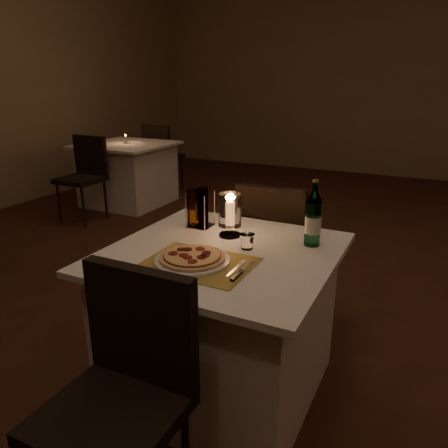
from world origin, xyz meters
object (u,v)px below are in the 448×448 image
at_px(main_table, 222,321).
at_px(chair_far, 274,240).
at_px(chair_near, 125,378).
at_px(tumbler, 247,241).
at_px(neighbor_table_left, 128,174).
at_px(plate, 192,260).
at_px(water_bottle, 313,219).
at_px(hurricane_candle, 230,211).
at_px(pizza, 192,257).

bearing_deg(main_table, chair_far, 90.00).
xyz_separation_m(chair_near, tumbler, (0.09, 0.78, 0.23)).
distance_m(chair_near, tumbler, 0.82).
bearing_deg(neighbor_table_left, plate, -47.51).
xyz_separation_m(chair_far, neighbor_table_left, (-2.55, 1.84, -0.18)).
relative_size(tumbler, water_bottle, 0.23).
height_order(main_table, chair_far, chair_far).
xyz_separation_m(main_table, tumbler, (0.09, 0.07, 0.40)).
bearing_deg(neighbor_table_left, chair_near, -51.99).
height_order(tumbler, neighbor_table_left, tumbler).
height_order(chair_far, neighbor_table_left, chair_far).
bearing_deg(main_table, neighbor_table_left, 135.01).
relative_size(plate, hurricane_candle, 1.49).
bearing_deg(hurricane_candle, water_bottle, 8.30).
height_order(chair_near, hurricane_candle, hurricane_candle).
bearing_deg(pizza, neighbor_table_left, 132.49).
xyz_separation_m(chair_near, hurricane_candle, (-0.05, 0.90, 0.32)).
bearing_deg(water_bottle, chair_near, -109.77).
distance_m(plate, neighbor_table_left, 3.72).
bearing_deg(hurricane_candle, main_table, -75.07).
distance_m(chair_near, hurricane_candle, 0.96).
distance_m(plate, hurricane_candle, 0.39).
relative_size(chair_far, plate, 2.81).
bearing_deg(plate, main_table, 74.48).
distance_m(chair_far, hurricane_candle, 0.62).
height_order(plate, tumbler, tumbler).
bearing_deg(chair_far, water_bottle, -53.61).
height_order(pizza, neighbor_table_left, pizza).
relative_size(hurricane_candle, neighbor_table_left, 0.22).
relative_size(chair_far, water_bottle, 2.89).
relative_size(main_table, neighbor_table_left, 1.00).
distance_m(main_table, chair_near, 0.74).
bearing_deg(plate, pizza, 143.74).
bearing_deg(neighbor_table_left, main_table, -44.99).
relative_size(plate, water_bottle, 1.03).
bearing_deg(hurricane_candle, neighbor_table_left, 136.63).
xyz_separation_m(main_table, pizza, (-0.05, -0.18, 0.39)).
xyz_separation_m(chair_far, hurricane_candle, (-0.05, -0.53, 0.32)).
relative_size(main_table, chair_near, 1.11).
distance_m(main_table, tumbler, 0.42).
height_order(main_table, tumbler, tumbler).
height_order(tumbler, water_bottle, water_bottle).
bearing_deg(chair_near, water_bottle, 70.23).
xyz_separation_m(chair_far, pizza, (-0.05, -0.89, 0.22)).
bearing_deg(tumbler, water_bottle, 35.15).
bearing_deg(plate, neighbor_table_left, 132.49).
distance_m(plate, water_bottle, 0.59).
xyz_separation_m(tumbler, neighbor_table_left, (-2.64, 2.48, -0.40)).
xyz_separation_m(water_bottle, hurricane_candle, (-0.40, -0.06, 0.00)).
distance_m(plate, tumbler, 0.29).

